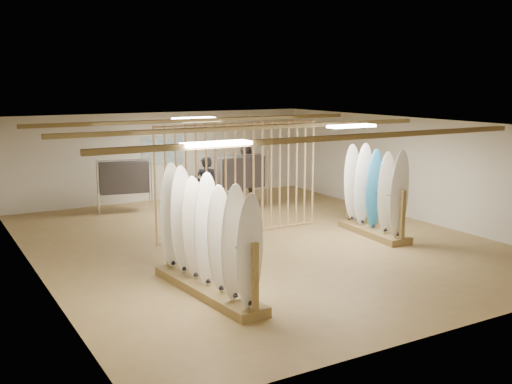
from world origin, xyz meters
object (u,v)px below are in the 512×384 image
rack_left (207,254)px  clothing_rack_a (124,177)px  clothing_rack_b (241,172)px  rack_right (374,206)px  shopper_b (247,171)px  shopper_a (206,183)px

rack_left → clothing_rack_a: size_ratio=1.94×
rack_left → clothing_rack_b: (4.10, 6.24, 0.35)m
rack_left → clothing_rack_b: 7.47m
rack_right → clothing_rack_b: bearing=110.7°
rack_right → clothing_rack_b: 4.70m
clothing_rack_a → shopper_b: bearing=0.2°
rack_right → clothing_rack_a: (-4.54, 5.56, 0.30)m
clothing_rack_a → shopper_a: bearing=-36.3°
clothing_rack_b → rack_right: bearing=-73.3°
clothing_rack_a → shopper_b: shopper_b is taller
clothing_rack_a → rack_left: bearing=-85.5°
rack_right → clothing_rack_b: size_ratio=1.41×
clothing_rack_a → shopper_b: size_ratio=0.78×
clothing_rack_a → shopper_a: 2.54m
rack_left → clothing_rack_b: rack_left is taller
clothing_rack_a → clothing_rack_b: 3.44m
rack_right → shopper_b: bearing=105.1°
clothing_rack_a → clothing_rack_b: (3.27, -1.05, 0.04)m
rack_left → shopper_b: bearing=50.3°
clothing_rack_b → shopper_a: shopper_a is taller
clothing_rack_b → shopper_b: 0.54m
rack_left → rack_right: (5.37, 1.73, 0.01)m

